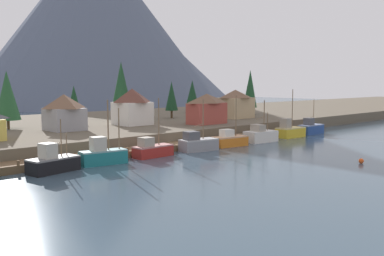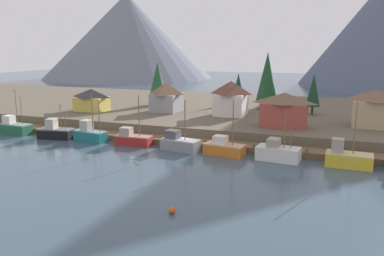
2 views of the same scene
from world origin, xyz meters
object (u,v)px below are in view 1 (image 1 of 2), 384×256
at_px(fishing_boat_teal, 103,155).
at_px(fishing_boat_black, 53,163).
at_px(conifer_near_left, 7,95).
at_px(channel_buoy, 361,161).
at_px(fishing_boat_red, 152,150).
at_px(conifer_back_left, 172,96).
at_px(fishing_boat_yellow, 290,131).
at_px(house_grey, 64,112).
at_px(conifer_mid_left, 192,94).
at_px(house_tan, 235,104).
at_px(house_red, 207,108).
at_px(fishing_boat_blue, 311,128).
at_px(conifer_mid_right, 250,89).
at_px(house_white, 132,106).
at_px(fishing_boat_white, 260,135).
at_px(conifer_back_right, 121,87).
at_px(fishing_boat_orange, 229,140).
at_px(conifer_near_right, 74,100).
at_px(fishing_boat_grey, 198,143).

bearing_deg(fishing_boat_teal, fishing_boat_black, -168.77).
relative_size(conifer_near_left, channel_buoy, 15.20).
bearing_deg(fishing_boat_red, conifer_back_left, 42.96).
relative_size(fishing_boat_yellow, house_grey, 1.49).
xyz_separation_m(conifer_mid_left, channel_buoy, (-25.67, -61.72, -7.42)).
bearing_deg(house_grey, fishing_boat_yellow, -29.81).
relative_size(fishing_boat_black, fishing_boat_red, 0.76).
bearing_deg(conifer_back_left, house_tan, -41.50).
relative_size(fishing_boat_teal, channel_buoy, 12.42).
height_order(fishing_boat_black, house_red, house_red).
xyz_separation_m(fishing_boat_blue, house_red, (-18.80, 12.48, 4.44)).
bearing_deg(fishing_boat_red, conifer_mid_right, 22.05).
relative_size(conifer_back_left, channel_buoy, 12.36).
bearing_deg(conifer_back_left, conifer_mid_left, 32.03).
bearing_deg(fishing_boat_teal, fishing_boat_yellow, 8.10).
bearing_deg(house_white, fishing_boat_yellow, -43.60).
bearing_deg(fishing_boat_white, fishing_boat_black, -174.28).
relative_size(house_white, conifer_mid_left, 0.81).
height_order(fishing_boat_red, conifer_near_left, conifer_near_left).
bearing_deg(house_tan, conifer_back_right, 145.79).
height_order(fishing_boat_yellow, house_red, fishing_boat_yellow).
distance_m(house_red, channel_buoy, 36.95).
xyz_separation_m(fishing_boat_orange, conifer_mid_right, (33.49, 23.44, 8.15)).
height_order(house_white, conifer_near_right, conifer_near_right).
distance_m(fishing_boat_grey, fishing_boat_orange, 7.56).
distance_m(fishing_boat_orange, fishing_boat_blue, 26.06).
distance_m(fishing_boat_black, house_grey, 25.63).
height_order(fishing_boat_grey, fishing_boat_blue, fishing_boat_grey).
bearing_deg(conifer_near_left, house_white, -22.75).
bearing_deg(conifer_back_right, fishing_boat_orange, -90.81).
relative_size(conifer_near_right, conifer_back_right, 0.59).
height_order(house_grey, house_tan, house_tan).
distance_m(fishing_boat_red, conifer_near_left, 32.70).
xyz_separation_m(fishing_boat_grey, fishing_boat_orange, (7.56, -0.01, -0.12)).
bearing_deg(conifer_mid_left, fishing_boat_yellow, -103.17).
xyz_separation_m(fishing_boat_blue, conifer_mid_right, (7.43, 22.99, 8.02)).
height_order(house_red, conifer_back_right, conifer_back_right).
relative_size(fishing_boat_teal, house_white, 1.20).
bearing_deg(channel_buoy, fishing_boat_yellow, 54.38).
distance_m(fishing_boat_blue, channel_buoy, 34.23).
distance_m(conifer_near_left, channel_buoy, 61.05).
bearing_deg(conifer_mid_right, fishing_boat_orange, -145.00).
distance_m(fishing_boat_blue, house_red, 23.00).
height_order(fishing_boat_red, conifer_back_left, conifer_back_left).
bearing_deg(fishing_boat_grey, conifer_back_right, 84.51).
distance_m(house_grey, conifer_near_left, 11.55).
height_order(fishing_boat_teal, conifer_near_right, conifer_near_right).
xyz_separation_m(fishing_boat_black, conifer_back_right, (32.82, 33.82, 8.60)).
relative_size(fishing_boat_red, conifer_back_left, 1.01).
height_order(fishing_boat_orange, house_red, fishing_boat_orange).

